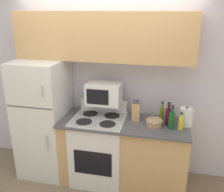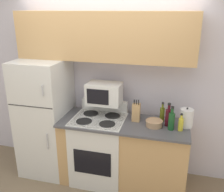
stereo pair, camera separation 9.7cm
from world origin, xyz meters
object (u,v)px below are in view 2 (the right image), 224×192
Objects in this scene: bottle_olive_oil at (162,114)px; bottle_cooking_spray at (181,124)px; stove at (99,148)px; refrigerator at (46,117)px; microwave at (104,94)px; bottle_wine_red at (168,117)px; kettle at (186,118)px; bowl at (154,123)px; bottle_wine_green at (171,121)px; knife_block at (136,112)px.

bottle_olive_oil is 0.32m from bottle_cooking_spray.
bottle_cooking_spray reaches higher than stove.
stove is 4.22× the size of bottle_olive_oil.
stove is at bearing -3.93° from refrigerator.
bottle_wine_red is at bearing -6.72° from microwave.
refrigerator is 0.96m from microwave.
bowl is at bearing -165.65° from kettle.
kettle reaches higher than stove.
bottle_cooking_spray is 0.12m from bottle_wine_green.
bottle_olive_oil is (0.77, 0.01, -0.22)m from microwave.
kettle is at bearing 8.69° from bottle_wine_red.
bottle_wine_red is (-0.15, 0.10, 0.03)m from bottle_cooking_spray.
stove is at bearing 176.25° from bottle_wine_green.
microwave is at bearing 166.55° from bowl.
kettle is (1.94, 0.02, 0.20)m from refrigerator.
bottle_olive_oil is at bearing 119.95° from bottle_wine_green.
bottle_wine_green is 0.11m from bottle_wine_red.
bottle_wine_red is at bearing -171.31° from kettle.
stove is 2.41× the size of microwave.
microwave reaches higher than kettle.
bottle_wine_green reaches higher than knife_block.
refrigerator is 1.78m from bottle_wine_green.
kettle reaches higher than bottle_cooking_spray.
knife_block is 0.58m from bottle_cooking_spray.
bottle_olive_oil is at bearing 13.01° from knife_block.
kettle is at bearing 14.35° from bowl.
microwave is at bearing -179.19° from bottle_olive_oil.
knife_block is at bearing 0.92° from refrigerator.
stove is at bearing 178.18° from bowl.
bottle_wine_green reaches higher than stove.
knife_block reaches higher than stove.
bottle_wine_red reaches higher than bottle_olive_oil.
bottle_olive_oil is at bearing 0.81° from microwave.
bottle_olive_oil is (0.33, 0.08, -0.02)m from knife_block.
bottle_cooking_spray is at bearing 0.43° from bottle_wine_green.
bottle_wine_red is (0.90, 0.04, 0.56)m from stove.
bottle_wine_green is at bearing -3.83° from refrigerator.
knife_block is (0.45, -0.06, -0.20)m from microwave.
bottle_cooking_spray is at bearing -11.36° from microwave.
microwave is 1.80× the size of kettle.
stove is (0.82, -0.06, -0.35)m from refrigerator.
bottle_wine_red is 0.22m from kettle.
microwave is (0.86, 0.09, 0.41)m from refrigerator.
bowl is 0.71× the size of bottle_wine_red.
stove is 3.65× the size of bottle_wine_green.
knife_block is (1.31, 0.02, 0.21)m from refrigerator.
bottle_cooking_spray is (0.23, -0.21, -0.02)m from bottle_olive_oil.
bowl is 0.32m from bottle_cooking_spray.
microwave is at bearing 5.69° from refrigerator.
microwave reaches higher than knife_block.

